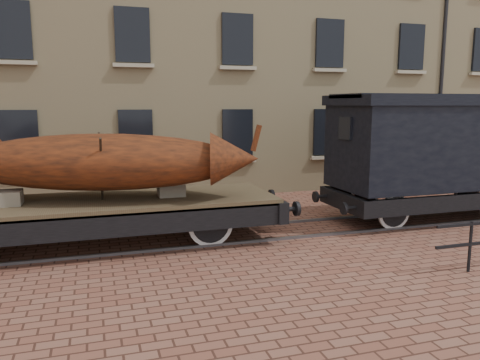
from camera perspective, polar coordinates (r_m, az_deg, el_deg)
name	(u,v)px	position (r m, az deg, el deg)	size (l,w,h in m)	color
ground	(257,233)	(11.86, 2.14, -6.51)	(90.00, 90.00, 0.00)	brown
warehouse_cream	(247,19)	(22.18, 0.86, 19.02)	(40.00, 10.19, 14.00)	beige
rail_track	(257,232)	(11.86, 2.14, -6.37)	(30.00, 1.52, 0.06)	#59595E
flatcar_wagon	(94,210)	(11.01, -17.40, -3.48)	(9.28, 2.52, 1.40)	#49402A
iron_boat	(101,162)	(10.83, -16.61, 2.17)	(7.11, 3.44, 1.69)	maroon
goods_van	(438,142)	(14.16, 22.97, 4.30)	(6.73, 2.45, 3.48)	black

